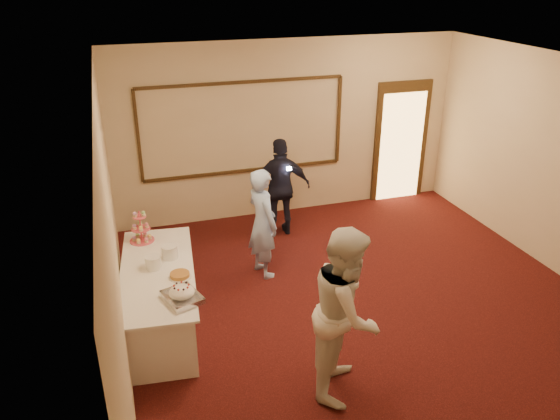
{
  "coord_description": "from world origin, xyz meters",
  "views": [
    {
      "loc": [
        -2.86,
        -5.05,
        4.09
      ],
      "look_at": [
        -0.91,
        1.11,
        1.15
      ],
      "focal_mm": 35.0,
      "sensor_mm": 36.0,
      "label": 1
    }
  ],
  "objects_px": {
    "plate_stack_a": "(153,262)",
    "guest": "(281,188)",
    "pavlova_tray": "(182,294)",
    "buffet_table": "(160,298)",
    "cupcake_stand": "(141,229)",
    "plate_stack_b": "(170,252)",
    "woman": "(347,311)",
    "man": "(262,223)",
    "tart": "(180,275)"
  },
  "relations": [
    {
      "from": "woman",
      "to": "guest",
      "type": "bearing_deg",
      "value": 25.0
    },
    {
      "from": "plate_stack_a",
      "to": "plate_stack_b",
      "type": "xyz_separation_m",
      "value": [
        0.22,
        0.19,
        0.0
      ]
    },
    {
      "from": "pavlova_tray",
      "to": "cupcake_stand",
      "type": "xyz_separation_m",
      "value": [
        -0.3,
        1.53,
        0.09
      ]
    },
    {
      "from": "cupcake_stand",
      "to": "tart",
      "type": "distance_m",
      "value": 1.12
    },
    {
      "from": "pavlova_tray",
      "to": "cupcake_stand",
      "type": "relative_size",
      "value": 1.09
    },
    {
      "from": "buffet_table",
      "to": "tart",
      "type": "bearing_deg",
      "value": -44.66
    },
    {
      "from": "plate_stack_a",
      "to": "guest",
      "type": "height_order",
      "value": "guest"
    },
    {
      "from": "pavlova_tray",
      "to": "tart",
      "type": "relative_size",
      "value": 1.94
    },
    {
      "from": "tart",
      "to": "pavlova_tray",
      "type": "bearing_deg",
      "value": -94.87
    },
    {
      "from": "plate_stack_a",
      "to": "plate_stack_b",
      "type": "height_order",
      "value": "plate_stack_b"
    },
    {
      "from": "pavlova_tray",
      "to": "guest",
      "type": "xyz_separation_m",
      "value": [
        1.96,
        2.66,
        -0.04
      ]
    },
    {
      "from": "tart",
      "to": "guest",
      "type": "height_order",
      "value": "guest"
    },
    {
      "from": "buffet_table",
      "to": "plate_stack_b",
      "type": "distance_m",
      "value": 0.57
    },
    {
      "from": "plate_stack_a",
      "to": "guest",
      "type": "distance_m",
      "value": 2.9
    },
    {
      "from": "plate_stack_a",
      "to": "man",
      "type": "xyz_separation_m",
      "value": [
        1.56,
        0.75,
        -0.06
      ]
    },
    {
      "from": "pavlova_tray",
      "to": "plate_stack_b",
      "type": "distance_m",
      "value": 0.96
    },
    {
      "from": "pavlova_tray",
      "to": "cupcake_stand",
      "type": "distance_m",
      "value": 1.56
    },
    {
      "from": "cupcake_stand",
      "to": "man",
      "type": "relative_size",
      "value": 0.29
    },
    {
      "from": "man",
      "to": "buffet_table",
      "type": "bearing_deg",
      "value": 102.68
    },
    {
      "from": "plate_stack_b",
      "to": "guest",
      "type": "bearing_deg",
      "value": 40.65
    },
    {
      "from": "pavlova_tray",
      "to": "guest",
      "type": "bearing_deg",
      "value": 53.55
    },
    {
      "from": "pavlova_tray",
      "to": "man",
      "type": "distance_m",
      "value": 2.02
    },
    {
      "from": "buffet_table",
      "to": "plate_stack_a",
      "type": "distance_m",
      "value": 0.47
    },
    {
      "from": "tart",
      "to": "plate_stack_b",
      "type": "bearing_deg",
      "value": 95.72
    },
    {
      "from": "man",
      "to": "woman",
      "type": "distance_m",
      "value": 2.46
    },
    {
      "from": "pavlova_tray",
      "to": "guest",
      "type": "height_order",
      "value": "guest"
    },
    {
      "from": "buffet_table",
      "to": "woman",
      "type": "bearing_deg",
      "value": -43.68
    },
    {
      "from": "buffet_table",
      "to": "guest",
      "type": "relative_size",
      "value": 1.42
    },
    {
      "from": "plate_stack_a",
      "to": "tart",
      "type": "relative_size",
      "value": 0.73
    },
    {
      "from": "buffet_table",
      "to": "cupcake_stand",
      "type": "xyz_separation_m",
      "value": [
        -0.1,
        0.82,
        0.55
      ]
    },
    {
      "from": "pavlova_tray",
      "to": "man",
      "type": "height_order",
      "value": "man"
    },
    {
      "from": "pavlova_tray",
      "to": "man",
      "type": "relative_size",
      "value": 0.32
    },
    {
      "from": "buffet_table",
      "to": "guest",
      "type": "height_order",
      "value": "guest"
    },
    {
      "from": "buffet_table",
      "to": "cupcake_stand",
      "type": "height_order",
      "value": "cupcake_stand"
    },
    {
      "from": "cupcake_stand",
      "to": "plate_stack_a",
      "type": "bearing_deg",
      "value": -84.42
    },
    {
      "from": "plate_stack_b",
      "to": "tart",
      "type": "distance_m",
      "value": 0.5
    },
    {
      "from": "pavlova_tray",
      "to": "man",
      "type": "xyz_separation_m",
      "value": [
        1.33,
        1.52,
        -0.05
      ]
    },
    {
      "from": "cupcake_stand",
      "to": "tart",
      "type": "relative_size",
      "value": 1.78
    },
    {
      "from": "plate_stack_b",
      "to": "guest",
      "type": "xyz_separation_m",
      "value": [
        1.97,
        1.69,
        -0.05
      ]
    },
    {
      "from": "plate_stack_b",
      "to": "man",
      "type": "distance_m",
      "value": 1.45
    },
    {
      "from": "pavlova_tray",
      "to": "guest",
      "type": "relative_size",
      "value": 0.32
    },
    {
      "from": "plate_stack_a",
      "to": "woman",
      "type": "height_order",
      "value": "woman"
    },
    {
      "from": "man",
      "to": "woman",
      "type": "bearing_deg",
      "value": 168.94
    },
    {
      "from": "plate_stack_b",
      "to": "woman",
      "type": "distance_m",
      "value": 2.43
    },
    {
      "from": "tart",
      "to": "woman",
      "type": "distance_m",
      "value": 2.03
    },
    {
      "from": "cupcake_stand",
      "to": "plate_stack_a",
      "type": "xyz_separation_m",
      "value": [
        0.07,
        -0.76,
        -0.09
      ]
    },
    {
      "from": "man",
      "to": "guest",
      "type": "height_order",
      "value": "guest"
    },
    {
      "from": "pavlova_tray",
      "to": "plate_stack_a",
      "type": "xyz_separation_m",
      "value": [
        -0.23,
        0.77,
        0.01
      ]
    },
    {
      "from": "plate_stack_a",
      "to": "guest",
      "type": "relative_size",
      "value": 0.12
    },
    {
      "from": "plate_stack_a",
      "to": "woman",
      "type": "relative_size",
      "value": 0.1
    }
  ]
}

